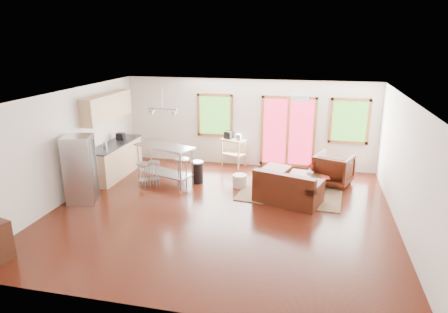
% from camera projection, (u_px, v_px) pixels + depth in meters
% --- Properties ---
extents(floor, '(7.50, 7.00, 0.02)m').
position_uv_depth(floor, '(221.00, 211.00, 9.02)').
color(floor, black).
rests_on(floor, ground).
extents(ceiling, '(7.50, 7.00, 0.02)m').
position_uv_depth(ceiling, '(221.00, 96.00, 8.26)').
color(ceiling, white).
rests_on(ceiling, ground).
extents(back_wall, '(7.50, 0.02, 2.60)m').
position_uv_depth(back_wall, '(248.00, 123.00, 11.92)').
color(back_wall, beige).
rests_on(back_wall, ground).
extents(left_wall, '(0.02, 7.00, 2.60)m').
position_uv_depth(left_wall, '(67.00, 146.00, 9.44)').
color(left_wall, beige).
rests_on(left_wall, ground).
extents(right_wall, '(0.02, 7.00, 2.60)m').
position_uv_depth(right_wall, '(407.00, 168.00, 7.85)').
color(right_wall, beige).
rests_on(right_wall, ground).
extents(front_wall, '(7.50, 0.02, 2.60)m').
position_uv_depth(front_wall, '(161.00, 229.00, 5.37)').
color(front_wall, beige).
rests_on(front_wall, ground).
extents(window_left, '(1.10, 0.05, 1.30)m').
position_uv_depth(window_left, '(215.00, 115.00, 12.03)').
color(window_left, '#2D5B1C').
rests_on(window_left, back_wall).
extents(french_doors, '(1.60, 0.05, 2.10)m').
position_uv_depth(french_doors, '(288.00, 132.00, 11.68)').
color(french_doors, '#BB213F').
rests_on(french_doors, back_wall).
extents(window_right, '(1.10, 0.05, 1.30)m').
position_uv_depth(window_right, '(349.00, 121.00, 11.20)').
color(window_right, '#2D5B1C').
rests_on(window_right, back_wall).
extents(rug, '(2.64, 2.12, 0.02)m').
position_uv_depth(rug, '(291.00, 192.00, 10.09)').
color(rug, '#4C623E').
rests_on(rug, floor).
extents(loveseat, '(1.69, 1.26, 0.80)m').
position_uv_depth(loveseat, '(288.00, 190.00, 9.38)').
color(loveseat, '#321208').
rests_on(loveseat, floor).
extents(coffee_table, '(0.98, 0.69, 0.36)m').
position_uv_depth(coffee_table, '(307.00, 175.00, 10.39)').
color(coffee_table, '#32190E').
rests_on(coffee_table, floor).
extents(armchair, '(1.13, 1.10, 0.92)m').
position_uv_depth(armchair, '(334.00, 168.00, 10.52)').
color(armchair, '#321208').
rests_on(armchair, floor).
extents(ottoman, '(0.81, 0.81, 0.44)m').
position_uv_depth(ottoman, '(276.00, 175.00, 10.71)').
color(ottoman, '#321208').
rests_on(ottoman, floor).
extents(pouf, '(0.45, 0.45, 0.33)m').
position_uv_depth(pouf, '(240.00, 181.00, 10.42)').
color(pouf, beige).
rests_on(pouf, floor).
extents(vase, '(0.19, 0.20, 0.30)m').
position_uv_depth(vase, '(310.00, 171.00, 10.11)').
color(vase, silver).
rests_on(vase, coffee_table).
extents(book, '(0.20, 0.06, 0.27)m').
position_uv_depth(book, '(321.00, 173.00, 9.89)').
color(book, maroon).
rests_on(book, coffee_table).
extents(cabinets, '(0.64, 2.24, 2.30)m').
position_uv_depth(cabinets, '(113.00, 144.00, 11.08)').
color(cabinets, tan).
rests_on(cabinets, floor).
extents(refrigerator, '(0.80, 0.78, 1.61)m').
position_uv_depth(refrigerator, '(81.00, 169.00, 9.34)').
color(refrigerator, '#B7BABC').
rests_on(refrigerator, floor).
extents(island, '(1.74, 1.17, 1.02)m').
position_uv_depth(island, '(165.00, 157.00, 10.61)').
color(island, '#B7BABC').
rests_on(island, floor).
extents(cup, '(0.15, 0.13, 0.13)m').
position_uv_depth(cup, '(176.00, 145.00, 10.60)').
color(cup, white).
rests_on(cup, island).
extents(bar_stool_a, '(0.32, 0.32, 0.66)m').
position_uv_depth(bar_stool_a, '(143.00, 169.00, 10.31)').
color(bar_stool_a, '#B7BABC').
rests_on(bar_stool_a, floor).
extents(bar_stool_b, '(0.31, 0.31, 0.66)m').
position_uv_depth(bar_stool_b, '(154.00, 168.00, 10.41)').
color(bar_stool_b, '#B7BABC').
rests_on(bar_stool_b, floor).
extents(bar_stool_c, '(0.47, 0.47, 0.77)m').
position_uv_depth(bar_stool_c, '(182.00, 166.00, 10.32)').
color(bar_stool_c, '#B7BABC').
rests_on(bar_stool_c, floor).
extents(trash_can, '(0.35, 0.35, 0.59)m').
position_uv_depth(trash_can, '(197.00, 172.00, 10.70)').
color(trash_can, black).
rests_on(trash_can, floor).
extents(kitchen_cart, '(0.81, 0.68, 1.06)m').
position_uv_depth(kitchen_cart, '(233.00, 143.00, 11.93)').
color(kitchen_cart, tan).
rests_on(kitchen_cart, floor).
extents(ceiling_flush, '(0.35, 0.35, 0.12)m').
position_uv_depth(ceiling_flush, '(300.00, 98.00, 8.51)').
color(ceiling_flush, white).
rests_on(ceiling_flush, ceiling).
extents(pendant_light, '(0.80, 0.18, 0.79)m').
position_uv_depth(pendant_light, '(163.00, 113.00, 10.27)').
color(pendant_light, gray).
rests_on(pendant_light, ceiling).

